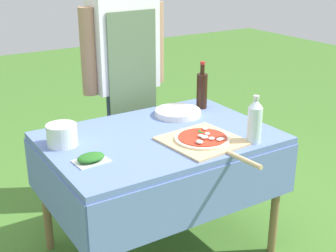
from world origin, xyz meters
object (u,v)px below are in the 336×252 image
(person_cook, at_px, (125,67))
(pizza_on_peel, at_px, (204,140))
(prep_table, at_px, (159,150))
(oil_bottle, at_px, (202,90))
(water_bottle, at_px, (255,121))
(plate_stack, at_px, (178,112))
(herb_container, at_px, (91,158))
(mixing_tub, at_px, (62,135))

(person_cook, xyz_separation_m, pizza_on_peel, (-0.00, -0.88, -0.21))
(prep_table, distance_m, oil_bottle, 0.56)
(prep_table, distance_m, pizza_on_peel, 0.28)
(water_bottle, distance_m, plate_stack, 0.58)
(oil_bottle, xyz_separation_m, plate_stack, (-0.20, -0.04, -0.10))
(herb_container, bearing_deg, pizza_on_peel, -9.15)
(prep_table, bearing_deg, oil_bottle, 28.46)
(oil_bottle, xyz_separation_m, herb_container, (-0.91, -0.37, -0.10))
(oil_bottle, bearing_deg, person_cook, 127.41)
(oil_bottle, relative_size, mixing_tub, 1.91)
(pizza_on_peel, xyz_separation_m, herb_container, (-0.59, 0.09, 0.01))
(oil_bottle, bearing_deg, prep_table, -151.54)
(mixing_tub, bearing_deg, oil_bottle, 6.52)
(prep_table, xyz_separation_m, water_bottle, (0.36, -0.35, 0.21))
(oil_bottle, bearing_deg, pizza_on_peel, -124.70)
(herb_container, bearing_deg, prep_table, 15.02)
(pizza_on_peel, distance_m, oil_bottle, 0.57)
(prep_table, height_order, mixing_tub, mixing_tub)
(person_cook, bearing_deg, prep_table, 73.80)
(pizza_on_peel, xyz_separation_m, water_bottle, (0.22, -0.13, 0.11))
(oil_bottle, height_order, plate_stack, oil_bottle)
(oil_bottle, distance_m, mixing_tub, 0.96)
(person_cook, bearing_deg, oil_bottle, 123.41)
(pizza_on_peel, height_order, plate_stack, pizza_on_peel)
(person_cook, distance_m, oil_bottle, 0.53)
(prep_table, distance_m, plate_stack, 0.35)
(oil_bottle, distance_m, plate_stack, 0.23)
(person_cook, height_order, pizza_on_peel, person_cook)
(pizza_on_peel, distance_m, plate_stack, 0.44)
(prep_table, xyz_separation_m, herb_container, (-0.45, -0.12, 0.11))
(oil_bottle, distance_m, water_bottle, 0.61)
(mixing_tub, distance_m, plate_stack, 0.75)
(oil_bottle, bearing_deg, mixing_tub, -173.48)
(oil_bottle, relative_size, plate_stack, 1.06)
(prep_table, xyz_separation_m, oil_bottle, (0.46, 0.25, 0.21))
(pizza_on_peel, relative_size, mixing_tub, 3.90)
(mixing_tub, bearing_deg, herb_container, -80.62)
(mixing_tub, bearing_deg, person_cook, 39.65)
(prep_table, xyz_separation_m, mixing_tub, (-0.49, 0.14, 0.15))
(mixing_tub, height_order, plate_stack, mixing_tub)
(oil_bottle, height_order, water_bottle, oil_bottle)
(pizza_on_peel, height_order, oil_bottle, oil_bottle)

